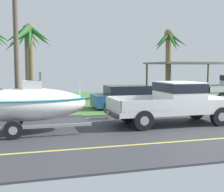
{
  "coord_description": "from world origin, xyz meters",
  "views": [
    {
      "loc": [
        -6.84,
        -10.63,
        2.46
      ],
      "look_at": [
        -3.3,
        1.91,
        1.21
      ],
      "focal_mm": 48.38,
      "sensor_mm": 36.0,
      "label": 1
    }
  ],
  "objects_px": {
    "palm_tree_near_left": "(29,42)",
    "palm_tree_far_left": "(27,43)",
    "parked_sedan_near": "(131,97)",
    "palm_tree_mid": "(169,48)",
    "boat_on_trailer": "(26,104)",
    "pickup_truck_towing": "(178,100)",
    "carport_awning": "(191,64)",
    "utility_pole": "(16,40)"
  },
  "relations": [
    {
      "from": "utility_pole",
      "to": "parked_sedan_near",
      "type": "bearing_deg",
      "value": 12.83
    },
    {
      "from": "boat_on_trailer",
      "to": "carport_awning",
      "type": "bearing_deg",
      "value": 37.95
    },
    {
      "from": "boat_on_trailer",
      "to": "palm_tree_mid",
      "type": "distance_m",
      "value": 14.38
    },
    {
      "from": "pickup_truck_towing",
      "to": "utility_pole",
      "type": "relative_size",
      "value": 0.76
    },
    {
      "from": "boat_on_trailer",
      "to": "parked_sedan_near",
      "type": "distance_m",
      "value": 7.84
    },
    {
      "from": "palm_tree_near_left",
      "to": "utility_pole",
      "type": "xyz_separation_m",
      "value": [
        -0.6,
        -2.35,
        -0.13
      ]
    },
    {
      "from": "carport_awning",
      "to": "palm_tree_near_left",
      "type": "height_order",
      "value": "palm_tree_near_left"
    },
    {
      "from": "palm_tree_near_left",
      "to": "palm_tree_far_left",
      "type": "relative_size",
      "value": 0.91
    },
    {
      "from": "parked_sedan_near",
      "to": "carport_awning",
      "type": "distance_m",
      "value": 8.69
    },
    {
      "from": "parked_sedan_near",
      "to": "palm_tree_mid",
      "type": "height_order",
      "value": "palm_tree_mid"
    },
    {
      "from": "utility_pole",
      "to": "pickup_truck_towing",
      "type": "bearing_deg",
      "value": -28.3
    },
    {
      "from": "pickup_truck_towing",
      "to": "palm_tree_mid",
      "type": "height_order",
      "value": "palm_tree_mid"
    },
    {
      "from": "boat_on_trailer",
      "to": "palm_tree_near_left",
      "type": "bearing_deg",
      "value": 88.05
    },
    {
      "from": "boat_on_trailer",
      "to": "palm_tree_mid",
      "type": "relative_size",
      "value": 1.07
    },
    {
      "from": "pickup_truck_towing",
      "to": "palm_tree_far_left",
      "type": "relative_size",
      "value": 1.02
    },
    {
      "from": "parked_sedan_near",
      "to": "palm_tree_mid",
      "type": "distance_m",
      "value": 7.05
    },
    {
      "from": "palm_tree_mid",
      "to": "palm_tree_far_left",
      "type": "bearing_deg",
      "value": 175.22
    },
    {
      "from": "boat_on_trailer",
      "to": "palm_tree_far_left",
      "type": "bearing_deg",
      "value": 89.42
    },
    {
      "from": "palm_tree_mid",
      "to": "parked_sedan_near",
      "type": "bearing_deg",
      "value": -136.65
    },
    {
      "from": "palm_tree_near_left",
      "to": "palm_tree_far_left",
      "type": "xyz_separation_m",
      "value": [
        -0.1,
        4.28,
        0.24
      ]
    },
    {
      "from": "palm_tree_far_left",
      "to": "pickup_truck_towing",
      "type": "bearing_deg",
      "value": -58.69
    },
    {
      "from": "palm_tree_near_left",
      "to": "utility_pole",
      "type": "distance_m",
      "value": 2.43
    },
    {
      "from": "pickup_truck_towing",
      "to": "boat_on_trailer",
      "type": "relative_size",
      "value": 0.96
    },
    {
      "from": "boat_on_trailer",
      "to": "palm_tree_near_left",
      "type": "height_order",
      "value": "palm_tree_near_left"
    },
    {
      "from": "palm_tree_near_left",
      "to": "palm_tree_mid",
      "type": "bearing_deg",
      "value": 18.24
    },
    {
      "from": "pickup_truck_towing",
      "to": "palm_tree_near_left",
      "type": "bearing_deg",
      "value": 135.75
    },
    {
      "from": "palm_tree_far_left",
      "to": "carport_awning",
      "type": "bearing_deg",
      "value": -1.11
    },
    {
      "from": "boat_on_trailer",
      "to": "carport_awning",
      "type": "distance_m",
      "value": 16.35
    },
    {
      "from": "palm_tree_near_left",
      "to": "palm_tree_mid",
      "type": "distance_m",
      "value": 10.87
    },
    {
      "from": "boat_on_trailer",
      "to": "palm_tree_mid",
      "type": "bearing_deg",
      "value": 41.7
    },
    {
      "from": "pickup_truck_towing",
      "to": "carport_awning",
      "type": "xyz_separation_m",
      "value": [
        6.49,
        10.0,
        1.69
      ]
    },
    {
      "from": "parked_sedan_near",
      "to": "pickup_truck_towing",
      "type": "bearing_deg",
      "value": -85.81
    },
    {
      "from": "carport_awning",
      "to": "pickup_truck_towing",
      "type": "bearing_deg",
      "value": -122.96
    },
    {
      "from": "pickup_truck_towing",
      "to": "parked_sedan_near",
      "type": "height_order",
      "value": "pickup_truck_towing"
    },
    {
      "from": "boat_on_trailer",
      "to": "carport_awning",
      "type": "height_order",
      "value": "carport_awning"
    },
    {
      "from": "parked_sedan_near",
      "to": "palm_tree_mid",
      "type": "xyz_separation_m",
      "value": [
        4.56,
        4.3,
        3.21
      ]
    },
    {
      "from": "parked_sedan_near",
      "to": "palm_tree_far_left",
      "type": "bearing_deg",
      "value": 138.55
    },
    {
      "from": "pickup_truck_towing",
      "to": "parked_sedan_near",
      "type": "xyz_separation_m",
      "value": [
        -0.37,
        5.07,
        -0.35
      ]
    },
    {
      "from": "palm_tree_near_left",
      "to": "parked_sedan_near",
      "type": "bearing_deg",
      "value": -8.89
    },
    {
      "from": "parked_sedan_near",
      "to": "utility_pole",
      "type": "distance_m",
      "value": 7.22
    },
    {
      "from": "carport_awning",
      "to": "palm_tree_far_left",
      "type": "relative_size",
      "value": 1.19
    },
    {
      "from": "carport_awning",
      "to": "utility_pole",
      "type": "xyz_separation_m",
      "value": [
        -13.22,
        -6.38,
        1.05
      ]
    }
  ]
}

